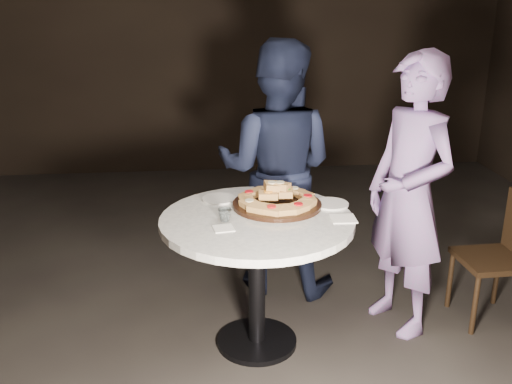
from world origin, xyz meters
The scene contains 13 objects.
floor centered at (0.00, 0.00, 0.00)m, with size 7.00×7.00×0.00m, color black.
table centered at (-0.12, -0.11, 0.65)m, with size 1.33×1.33×0.80m.
serving_board centered at (0.01, 0.05, 0.82)m, with size 0.51×0.51×0.02m, color black.
focaccia_pile centered at (0.01, 0.05, 0.86)m, with size 0.46×0.46×0.12m.
plate_left centered at (-0.32, 0.19, 0.81)m, with size 0.20×0.20×0.01m, color white.
plate_right centered at (0.33, 0.04, 0.81)m, with size 0.21×0.21×0.01m, color white.
water_glass centered at (-0.30, -0.15, 0.84)m, with size 0.08×0.08×0.07m, color silver.
napkin_near centered at (-0.31, -0.26, 0.81)m, with size 0.10×0.10×0.01m, color white.
napkin_far centered at (0.35, -0.19, 0.81)m, with size 0.13×0.13×0.01m, color white.
chair_far centered at (0.12, 1.10, 0.46)m, with size 0.50×0.51×0.79m.
chair_right centered at (1.44, 0.03, 0.47)m, with size 0.41×0.40×0.82m.
diner_navy centered at (0.08, 0.61, 0.86)m, with size 0.83×0.65×1.71m, color black.
diner_teal centered at (0.79, 0.03, 0.84)m, with size 0.61×0.40×1.69m, color slate.
Camera 1 is at (-0.42, -3.01, 1.96)m, focal length 40.00 mm.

